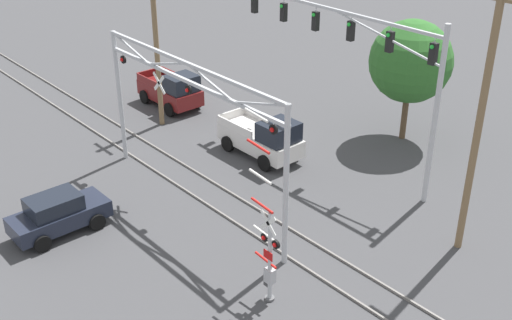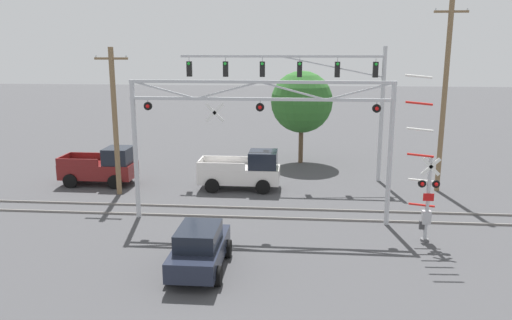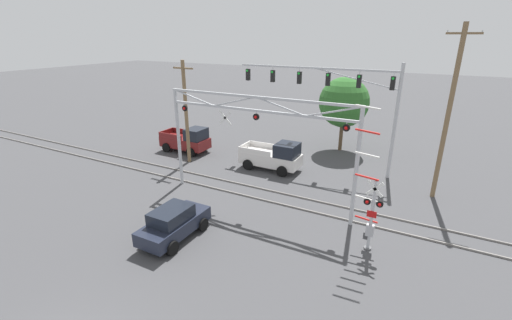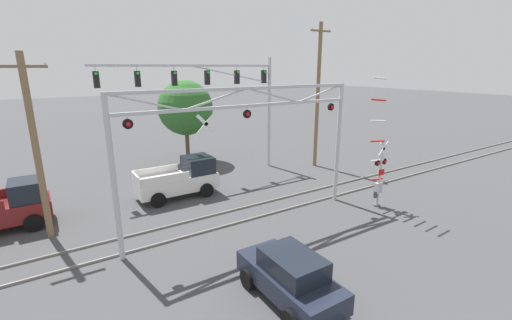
{
  "view_description": "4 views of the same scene",
  "coord_description": "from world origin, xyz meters",
  "px_view_note": "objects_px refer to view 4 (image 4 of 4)",
  "views": [
    {
      "loc": [
        20.4,
        -0.62,
        14.87
      ],
      "look_at": [
        1.75,
        15.63,
        2.09
      ],
      "focal_mm": 45.0,
      "sensor_mm": 36.0,
      "label": 1
    },
    {
      "loc": [
        1.79,
        -8.84,
        7.99
      ],
      "look_at": [
        -0.48,
        16.89,
        2.17
      ],
      "focal_mm": 35.0,
      "sensor_mm": 36.0,
      "label": 2
    },
    {
      "loc": [
        9.01,
        -3.45,
        9.8
      ],
      "look_at": [
        -0.62,
        14.62,
        2.27
      ],
      "focal_mm": 24.0,
      "sensor_mm": 36.0,
      "label": 3
    },
    {
      "loc": [
        -7.91,
        0.34,
        7.43
      ],
      "look_at": [
        1.39,
        14.9,
        2.7
      ],
      "focal_mm": 24.0,
      "sensor_mm": 36.0,
      "label": 4
    }
  ],
  "objects_px": {
    "pickup_truck_following": "(4,208)",
    "utility_pole_left": "(36,147)",
    "crossing_signal_mast": "(379,169)",
    "sedan_waiting": "(290,276)",
    "traffic_signal_span": "(226,91)",
    "crossing_gantry": "(247,130)",
    "utility_pole_right": "(318,95)",
    "background_tree_beyond_span": "(186,108)",
    "pickup_truck_lead": "(181,179)"
  },
  "relations": [
    {
      "from": "background_tree_beyond_span",
      "to": "traffic_signal_span",
      "type": "bearing_deg",
      "value": -76.1
    },
    {
      "from": "pickup_truck_following",
      "to": "crossing_gantry",
      "type": "bearing_deg",
      "value": -29.82
    },
    {
      "from": "pickup_truck_following",
      "to": "utility_pole_right",
      "type": "bearing_deg",
      "value": 0.95
    },
    {
      "from": "traffic_signal_span",
      "to": "background_tree_beyond_span",
      "type": "distance_m",
      "value": 5.03
    },
    {
      "from": "sedan_waiting",
      "to": "background_tree_beyond_span",
      "type": "xyz_separation_m",
      "value": [
        3.67,
        18.07,
        3.45
      ]
    },
    {
      "from": "utility_pole_right",
      "to": "background_tree_beyond_span",
      "type": "xyz_separation_m",
      "value": [
        -7.79,
        6.54,
        -1.07
      ]
    },
    {
      "from": "crossing_gantry",
      "to": "traffic_signal_span",
      "type": "relative_size",
      "value": 0.98
    },
    {
      "from": "utility_pole_right",
      "to": "background_tree_beyond_span",
      "type": "relative_size",
      "value": 1.62
    },
    {
      "from": "crossing_gantry",
      "to": "utility_pole_right",
      "type": "height_order",
      "value": "utility_pole_right"
    },
    {
      "from": "pickup_truck_lead",
      "to": "crossing_signal_mast",
      "type": "bearing_deg",
      "value": -40.98
    },
    {
      "from": "utility_pole_left",
      "to": "traffic_signal_span",
      "type": "bearing_deg",
      "value": 20.18
    },
    {
      "from": "pickup_truck_lead",
      "to": "utility_pole_left",
      "type": "xyz_separation_m",
      "value": [
        -6.87,
        -1.62,
        3.1
      ]
    },
    {
      "from": "crossing_gantry",
      "to": "traffic_signal_span",
      "type": "xyz_separation_m",
      "value": [
        3.07,
        7.87,
        1.21
      ]
    },
    {
      "from": "crossing_signal_mast",
      "to": "sedan_waiting",
      "type": "height_order",
      "value": "crossing_signal_mast"
    },
    {
      "from": "crossing_gantry",
      "to": "utility_pole_right",
      "type": "xyz_separation_m",
      "value": [
        9.71,
        5.97,
        0.73
      ]
    },
    {
      "from": "traffic_signal_span",
      "to": "crossing_signal_mast",
      "type": "bearing_deg",
      "value": -67.77
    },
    {
      "from": "utility_pole_left",
      "to": "sedan_waiting",
      "type": "bearing_deg",
      "value": -55.31
    },
    {
      "from": "traffic_signal_span",
      "to": "utility_pole_left",
      "type": "xyz_separation_m",
      "value": [
        -11.25,
        -4.13,
        -1.7
      ]
    },
    {
      "from": "crossing_signal_mast",
      "to": "sedan_waiting",
      "type": "xyz_separation_m",
      "value": [
        -8.82,
        -3.63,
        -1.26
      ]
    },
    {
      "from": "sedan_waiting",
      "to": "utility_pole_right",
      "type": "height_order",
      "value": "utility_pole_right"
    },
    {
      "from": "sedan_waiting",
      "to": "utility_pole_left",
      "type": "bearing_deg",
      "value": 124.69
    },
    {
      "from": "crossing_gantry",
      "to": "background_tree_beyond_span",
      "type": "height_order",
      "value": "crossing_gantry"
    },
    {
      "from": "pickup_truck_lead",
      "to": "utility_pole_right",
      "type": "distance_m",
      "value": 11.86
    },
    {
      "from": "crossing_gantry",
      "to": "traffic_signal_span",
      "type": "distance_m",
      "value": 8.53
    },
    {
      "from": "traffic_signal_span",
      "to": "sedan_waiting",
      "type": "relative_size",
      "value": 3.06
    },
    {
      "from": "crossing_gantry",
      "to": "utility_pole_left",
      "type": "xyz_separation_m",
      "value": [
        -8.18,
        3.74,
        -0.49
      ]
    },
    {
      "from": "traffic_signal_span",
      "to": "background_tree_beyond_span",
      "type": "xyz_separation_m",
      "value": [
        -1.15,
        4.64,
        -1.55
      ]
    },
    {
      "from": "utility_pole_left",
      "to": "background_tree_beyond_span",
      "type": "xyz_separation_m",
      "value": [
        10.1,
        8.78,
        0.15
      ]
    },
    {
      "from": "sedan_waiting",
      "to": "traffic_signal_span",
      "type": "bearing_deg",
      "value": 70.27
    },
    {
      "from": "crossing_gantry",
      "to": "crossing_signal_mast",
      "type": "xyz_separation_m",
      "value": [
        7.08,
        -1.93,
        -2.54
      ]
    },
    {
      "from": "crossing_signal_mast",
      "to": "background_tree_beyond_span",
      "type": "bearing_deg",
      "value": 109.64
    },
    {
      "from": "pickup_truck_lead",
      "to": "utility_pole_right",
      "type": "relative_size",
      "value": 0.44
    },
    {
      "from": "pickup_truck_following",
      "to": "utility_pole_left",
      "type": "height_order",
      "value": "utility_pole_left"
    },
    {
      "from": "crossing_signal_mast",
      "to": "sedan_waiting",
      "type": "bearing_deg",
      "value": -157.64
    },
    {
      "from": "pickup_truck_following",
      "to": "crossing_signal_mast",
      "type": "bearing_deg",
      "value": -24.11
    },
    {
      "from": "crossing_signal_mast",
      "to": "crossing_gantry",
      "type": "bearing_deg",
      "value": 164.75
    },
    {
      "from": "utility_pole_right",
      "to": "background_tree_beyond_span",
      "type": "distance_m",
      "value": 10.23
    },
    {
      "from": "utility_pole_left",
      "to": "crossing_signal_mast",
      "type": "bearing_deg",
      "value": -20.37
    },
    {
      "from": "traffic_signal_span",
      "to": "pickup_truck_following",
      "type": "bearing_deg",
      "value": -170.22
    },
    {
      "from": "pickup_truck_lead",
      "to": "background_tree_beyond_span",
      "type": "relative_size",
      "value": 0.72
    },
    {
      "from": "crossing_gantry",
      "to": "crossing_signal_mast",
      "type": "height_order",
      "value": "crossing_signal_mast"
    },
    {
      "from": "pickup_truck_following",
      "to": "sedan_waiting",
      "type": "relative_size",
      "value": 1.08
    },
    {
      "from": "crossing_gantry",
      "to": "traffic_signal_span",
      "type": "bearing_deg",
      "value": 68.68
    },
    {
      "from": "crossing_signal_mast",
      "to": "utility_pole_right",
      "type": "bearing_deg",
      "value": 71.56
    },
    {
      "from": "background_tree_beyond_span",
      "to": "pickup_truck_following",
      "type": "bearing_deg",
      "value": -149.74
    },
    {
      "from": "sedan_waiting",
      "to": "utility_pole_right",
      "type": "bearing_deg",
      "value": 45.17
    },
    {
      "from": "pickup_truck_following",
      "to": "pickup_truck_lead",
      "type": "bearing_deg",
      "value": -1.92
    },
    {
      "from": "crossing_gantry",
      "to": "utility_pole_right",
      "type": "bearing_deg",
      "value": 31.57
    },
    {
      "from": "pickup_truck_following",
      "to": "utility_pole_left",
      "type": "relative_size",
      "value": 0.54
    },
    {
      "from": "crossing_signal_mast",
      "to": "traffic_signal_span",
      "type": "bearing_deg",
      "value": 112.23
    }
  ]
}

